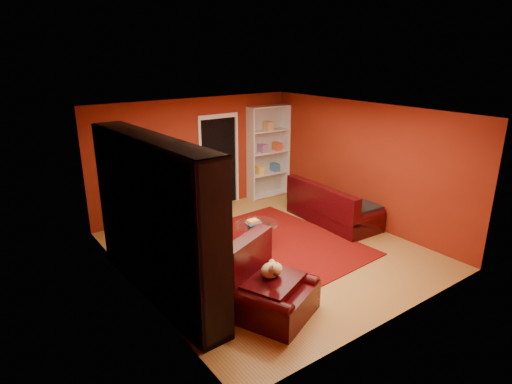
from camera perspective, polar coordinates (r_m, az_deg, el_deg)
floor at (r=8.17m, az=1.66°, el=-7.89°), size 5.00×5.50×0.05m
ceiling at (r=7.39m, az=1.85°, el=10.86°), size 5.00×5.50×0.05m
wall_back at (r=9.94m, az=-8.08°, el=4.87°), size 5.00×0.05×2.60m
wall_left at (r=6.53m, az=-16.11°, el=-2.91°), size 0.05×5.50×2.60m
wall_right at (r=9.38m, az=14.10°, el=3.68°), size 0.05×5.50×2.60m
doorway at (r=10.25m, az=-4.94°, el=3.95°), size 1.06×0.60×2.16m
rug at (r=8.32m, az=2.11°, el=-7.15°), size 3.01×3.45×0.02m
media_unit at (r=6.44m, az=-13.27°, el=-3.63°), size 0.66×3.24×2.47m
christmas_tree at (r=8.83m, az=-13.21°, el=0.82°), size 1.28×1.28×2.07m
gift_box_teal at (r=8.92m, az=-11.11°, el=-4.62°), size 0.39×0.39×0.32m
gift_box_green at (r=9.61m, az=-7.83°, el=-2.98°), size 0.29×0.29×0.24m
gift_box_red at (r=9.67m, az=-13.38°, el=-3.33°), size 0.24×0.24×0.20m
white_bookshelf at (r=10.83m, az=1.63°, el=5.35°), size 1.11×0.45×2.37m
armchair at (r=6.15m, az=2.26°, el=-12.42°), size 1.50×1.50×0.89m
dog at (r=6.10m, az=2.10°, el=-10.34°), size 0.49×0.44×0.29m
sofa at (r=9.45m, az=10.32°, el=-1.33°), size 1.04×2.14×0.90m
coffee_table at (r=8.27m, az=0.06°, el=-5.63°), size 0.86×0.86×0.54m
acrylic_chair at (r=8.86m, az=-5.74°, el=-2.35°), size 0.64×0.67×0.94m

